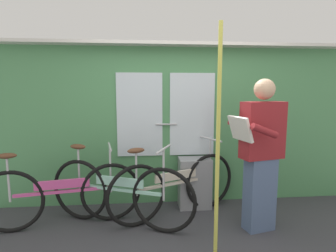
% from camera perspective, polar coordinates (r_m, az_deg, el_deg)
% --- Properties ---
extents(train_door_wall, '(5.00, 0.28, 2.14)m').
position_cam_1_polar(train_door_wall, '(3.65, 2.57, 0.96)').
color(train_door_wall, '#4C8C56').
rests_on(train_door_wall, ground_plane).
extents(bicycle_near_door, '(1.62, 0.79, 0.94)m').
position_cam_1_polar(bicycle_near_door, '(3.35, 1.56, -12.61)').
color(bicycle_near_door, black).
rests_on(bicycle_near_door, ground_plane).
extents(bicycle_leaning_behind, '(1.67, 0.77, 0.94)m').
position_cam_1_polar(bicycle_leaning_behind, '(3.19, -10.37, -13.76)').
color(bicycle_leaning_behind, black).
rests_on(bicycle_leaning_behind, ground_plane).
extents(bicycle_by_pole, '(1.75, 0.49, 0.91)m').
position_cam_1_polar(bicycle_by_pole, '(3.35, -21.56, -13.41)').
color(bicycle_by_pole, black).
rests_on(bicycle_by_pole, ground_plane).
extents(passenger_reading_newspaper, '(0.61, 0.54, 1.66)m').
position_cam_1_polar(passenger_reading_newspaper, '(3.08, 19.08, -5.29)').
color(passenger_reading_newspaper, slate).
rests_on(passenger_reading_newspaper, ground_plane).
extents(trash_bin_by_wall, '(0.42, 0.28, 0.66)m').
position_cam_1_polar(trash_bin_by_wall, '(3.65, 5.65, -11.87)').
color(trash_bin_by_wall, gray).
rests_on(trash_bin_by_wall, ground_plane).
extents(handrail_pole, '(0.04, 0.04, 2.10)m').
position_cam_1_polar(handrail_pole, '(2.36, 10.52, -4.56)').
color(handrail_pole, '#C6C14C').
rests_on(handrail_pole, ground_plane).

